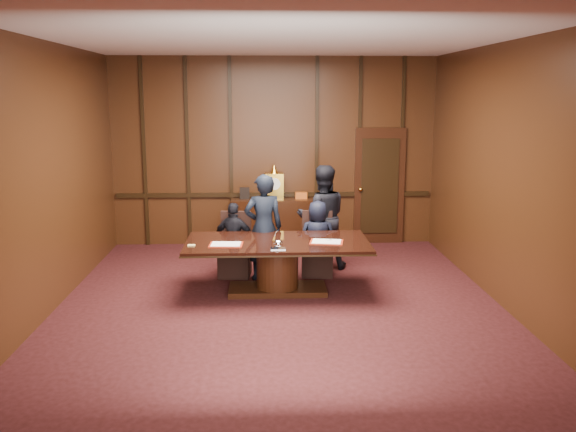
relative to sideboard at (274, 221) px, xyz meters
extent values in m
plane|color=black|center=(0.00, -3.26, -0.49)|extent=(7.00, 7.00, 0.00)
plane|color=silver|center=(0.00, -3.26, 3.01)|extent=(7.00, 7.00, 0.00)
cube|color=black|center=(0.00, 0.24, 1.26)|extent=(6.00, 0.04, 3.50)
cube|color=black|center=(0.00, -6.76, 1.26)|extent=(6.00, 0.04, 3.50)
cube|color=black|center=(-3.00, -3.26, 1.26)|extent=(0.04, 7.00, 3.50)
cube|color=black|center=(3.00, -3.26, 1.26)|extent=(0.04, 7.00, 3.50)
cube|color=black|center=(0.00, 0.21, 0.46)|extent=(5.90, 0.05, 0.08)
cube|color=black|center=(2.00, 0.20, 0.61)|extent=(0.95, 0.06, 2.20)
sphere|color=gold|center=(1.63, 0.13, 0.56)|extent=(0.08, 0.08, 0.08)
cube|color=black|center=(0.00, 0.00, -0.04)|extent=(1.60, 0.45, 0.90)
cube|color=black|center=(-0.70, 0.00, -0.46)|extent=(0.12, 0.40, 0.06)
cube|color=black|center=(0.70, 0.00, -0.46)|extent=(0.12, 0.40, 0.06)
cube|color=gold|center=(0.00, 0.00, 0.65)|extent=(0.34, 0.18, 0.48)
cylinder|color=white|center=(0.00, -0.10, 0.71)|extent=(0.22, 0.03, 0.22)
cone|color=gold|center=(0.00, 0.00, 0.97)|extent=(0.14, 0.14, 0.16)
cube|color=black|center=(-0.55, 0.02, 0.52)|extent=(0.18, 0.04, 0.22)
cube|color=#BF5116|center=(0.50, 0.02, 0.47)|extent=(0.22, 0.12, 0.12)
cube|color=black|center=(-0.02, -2.72, -0.45)|extent=(1.40, 0.60, 0.08)
cylinder|color=black|center=(-0.02, -2.72, -0.10)|extent=(0.60, 0.60, 0.62)
cube|color=black|center=(-0.02, -2.72, 0.22)|extent=(2.62, 1.32, 0.02)
cube|color=black|center=(-0.02, -2.72, 0.24)|extent=(2.60, 1.30, 0.06)
cube|color=maroon|center=(-0.73, -2.92, 0.28)|extent=(0.48, 0.35, 0.01)
cube|color=white|center=(-0.73, -2.92, 0.29)|extent=(0.41, 0.30, 0.01)
cube|color=maroon|center=(0.68, -2.83, 0.28)|extent=(0.51, 0.41, 0.01)
cube|color=white|center=(0.68, -2.83, 0.29)|extent=(0.44, 0.35, 0.01)
cube|color=white|center=(-0.02, -3.17, 0.28)|extent=(0.20, 0.14, 0.01)
ellipsoid|color=white|center=(-0.02, -3.17, 0.34)|extent=(0.13, 0.13, 0.10)
cube|color=#EBCA73|center=(-1.21, -2.94, 0.28)|extent=(0.10, 0.07, 0.01)
cube|color=black|center=(-0.67, -1.87, -0.26)|extent=(0.52, 0.52, 0.46)
cube|color=black|center=(-0.64, -1.66, 0.23)|extent=(0.48, 0.11, 0.55)
cylinder|color=black|center=(-0.87, -2.07, -0.37)|extent=(0.04, 0.04, 0.23)
cylinder|color=black|center=(-0.47, -1.67, -0.37)|extent=(0.04, 0.04, 0.23)
cube|color=black|center=(0.63, -1.87, -0.26)|extent=(0.52, 0.52, 0.46)
cube|color=black|center=(0.65, -1.66, 0.23)|extent=(0.48, 0.10, 0.55)
cylinder|color=black|center=(0.43, -2.07, -0.37)|extent=(0.04, 0.04, 0.23)
cylinder|color=black|center=(0.83, -1.67, -0.37)|extent=(0.04, 0.04, 0.23)
imported|color=black|center=(-0.67, -1.92, 0.10)|extent=(0.74, 0.45, 1.18)
imported|color=black|center=(0.63, -1.92, 0.11)|extent=(0.59, 0.39, 1.20)
imported|color=black|center=(-0.21, -2.05, 0.33)|extent=(0.65, 0.49, 1.64)
imported|color=black|center=(0.75, -1.47, 0.36)|extent=(0.85, 0.68, 1.70)
camera|label=1|loc=(-0.23, -11.15, 2.34)|focal=38.00mm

